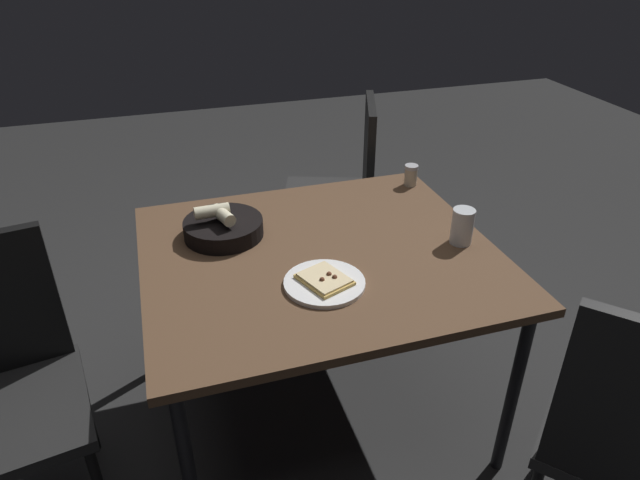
# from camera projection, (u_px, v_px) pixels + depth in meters

# --- Properties ---
(ground) EXTENTS (8.00, 8.00, 0.00)m
(ground) POSITION_uv_depth(u_px,v_px,m) (320.00, 406.00, 2.22)
(ground) COLOR #272727
(dining_table) EXTENTS (1.15, 1.01, 0.72)m
(dining_table) POSITION_uv_depth(u_px,v_px,m) (320.00, 266.00, 1.88)
(dining_table) COLOR brown
(dining_table) RESTS_ON ground
(pizza_plate) EXTENTS (0.25, 0.25, 0.04)m
(pizza_plate) POSITION_uv_depth(u_px,v_px,m) (324.00, 282.00, 1.68)
(pizza_plate) COLOR white
(pizza_plate) RESTS_ON dining_table
(bread_basket) EXTENTS (0.27, 0.27, 0.12)m
(bread_basket) POSITION_uv_depth(u_px,v_px,m) (223.00, 227.00, 1.93)
(bread_basket) COLOR black
(bread_basket) RESTS_ON dining_table
(beer_glass) EXTENTS (0.07, 0.07, 0.12)m
(beer_glass) POSITION_uv_depth(u_px,v_px,m) (462.00, 228.00, 1.88)
(beer_glass) COLOR silver
(beer_glass) RESTS_ON dining_table
(pepper_shaker) EXTENTS (0.05, 0.05, 0.09)m
(pepper_shaker) POSITION_uv_depth(u_px,v_px,m) (411.00, 176.00, 2.28)
(pepper_shaker) COLOR #BFB299
(pepper_shaker) RESTS_ON dining_table
(chair_near) EXTENTS (0.62, 0.62, 0.94)m
(chair_near) POSITION_uv_depth(u_px,v_px,m) (637.00, 437.00, 1.44)
(chair_near) COLOR #242424
(chair_near) RESTS_ON ground
(chair_far) EXTENTS (0.56, 0.56, 0.92)m
(chair_far) POSITION_uv_depth(u_px,v_px,m) (345.00, 182.00, 2.82)
(chair_far) COLOR #2A2A2A
(chair_far) RESTS_ON ground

